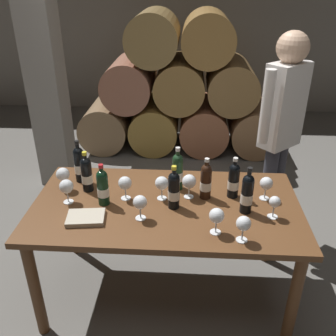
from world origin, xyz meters
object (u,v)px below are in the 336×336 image
at_px(wine_glass_0, 266,184).
at_px(wine_glass_4, 217,216).
at_px(wine_glass_1, 66,187).
at_px(wine_glass_2, 63,175).
at_px(wine_bottle_2, 234,180).
at_px(wine_bottle_3, 174,190).
at_px(wine_glass_7, 162,184).
at_px(wine_glass_6, 244,224).
at_px(wine_glass_8, 125,184).
at_px(wine_bottle_6, 247,193).
at_px(sommelier_presenting, 281,122).
at_px(wine_bottle_0, 79,164).
at_px(wine_bottle_7, 103,187).
at_px(dining_table, 166,215).
at_px(wine_glass_9, 189,182).
at_px(tasting_notebook, 86,218).
at_px(wine_glass_5, 275,203).
at_px(wine_bottle_5, 206,181).
at_px(wine_bottle_4, 178,171).
at_px(wine_glass_3, 140,203).
at_px(wine_bottle_1, 87,174).

distance_m(wine_glass_0, wine_glass_4, 0.50).
bearing_deg(wine_glass_1, wine_glass_0, 5.46).
bearing_deg(wine_glass_0, wine_glass_1, -174.54).
height_order(wine_glass_0, wine_glass_2, wine_glass_2).
bearing_deg(wine_bottle_2, wine_glass_1, -172.49).
xyz_separation_m(wine_bottle_3, wine_glass_7, (-0.08, 0.09, -0.01)).
relative_size(wine_glass_6, wine_glass_8, 0.97).
height_order(wine_bottle_6, sommelier_presenting, sommelier_presenting).
relative_size(wine_bottle_0, wine_bottle_7, 1.10).
height_order(dining_table, wine_glass_9, wine_glass_9).
xyz_separation_m(wine_bottle_0, tasting_notebook, (0.15, -0.46, -0.12)).
bearing_deg(wine_bottle_0, wine_bottle_2, -7.77).
xyz_separation_m(wine_glass_6, tasting_notebook, (-0.90, 0.14, -0.10)).
xyz_separation_m(wine_bottle_6, wine_glass_5, (0.16, -0.05, -0.03)).
distance_m(dining_table, wine_glass_1, 0.66).
xyz_separation_m(wine_bottle_6, wine_glass_9, (-0.35, 0.14, -0.02)).
distance_m(dining_table, wine_bottle_0, 0.71).
bearing_deg(wine_glass_0, wine_bottle_3, -167.23).
height_order(wine_glass_5, wine_glass_8, wine_glass_8).
height_order(wine_bottle_5, wine_bottle_7, wine_bottle_5).
bearing_deg(wine_bottle_4, wine_bottle_7, -154.66).
height_order(wine_bottle_3, wine_bottle_5, wine_bottle_3).
relative_size(wine_bottle_0, wine_glass_2, 1.89).
bearing_deg(wine_bottle_6, wine_bottle_0, 164.07).
distance_m(wine_bottle_2, wine_glass_1, 1.06).
height_order(wine_bottle_4, wine_glass_3, wine_bottle_4).
bearing_deg(wine_glass_2, wine_bottle_1, 0.89).
bearing_deg(wine_glass_4, sommelier_presenting, 62.35).
height_order(wine_bottle_2, wine_bottle_5, wine_bottle_5).
xyz_separation_m(dining_table, wine_bottle_1, (-0.53, 0.13, 0.22)).
xyz_separation_m(wine_glass_0, wine_glass_8, (-0.90, -0.05, 0.00)).
bearing_deg(wine_bottle_7, wine_bottle_5, 10.04).
height_order(wine_bottle_5, wine_glass_9, wine_bottle_5).
height_order(wine_bottle_7, wine_glass_4, wine_bottle_7).
distance_m(dining_table, wine_glass_7, 0.21).
height_order(wine_bottle_6, wine_bottle_7, wine_bottle_6).
height_order(wine_glass_0, wine_glass_4, wine_glass_4).
bearing_deg(sommelier_presenting, dining_table, -138.21).
xyz_separation_m(wine_bottle_1, wine_glass_3, (0.39, -0.30, -0.01)).
distance_m(wine_bottle_0, wine_bottle_2, 1.06).
bearing_deg(wine_glass_9, wine_bottle_0, 167.22).
relative_size(wine_glass_2, wine_glass_4, 1.01).
distance_m(wine_glass_8, wine_glass_9, 0.41).
bearing_deg(wine_glass_1, wine_bottle_2, 7.51).
distance_m(wine_bottle_2, wine_bottle_5, 0.18).
bearing_deg(wine_glass_9, wine_glass_4, -66.90).
bearing_deg(wine_glass_7, wine_bottle_3, -48.14).
distance_m(wine_glass_1, wine_glass_5, 1.28).
bearing_deg(wine_bottle_3, wine_bottle_0, 156.28).
bearing_deg(wine_bottle_6, wine_glass_3, -169.92).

